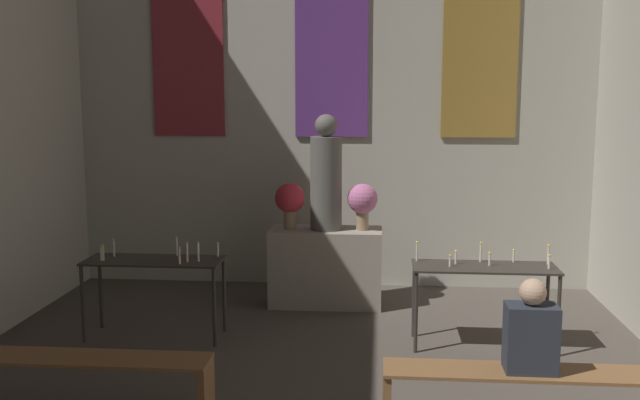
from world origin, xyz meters
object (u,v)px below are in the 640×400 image
(candle_rack_left, at_px, (154,269))
(candle_rack_right, at_px, (484,276))
(pew_back_right, at_px, (531,386))
(altar, at_px, (326,267))
(flower_vase_right, at_px, (362,201))
(statue, at_px, (326,177))
(pew_back_left, at_px, (72,370))
(person_seated, at_px, (531,332))
(flower_vase_left, at_px, (290,200))

(candle_rack_left, height_order, candle_rack_right, candle_rack_right)
(pew_back_right, bearing_deg, candle_rack_left, 152.67)
(altar, height_order, flower_vase_right, flower_vase_right)
(statue, xyz_separation_m, pew_back_left, (-1.70, -2.96, -1.14))
(statue, distance_m, candle_rack_left, 2.17)
(pew_back_right, xyz_separation_m, person_seated, (-0.02, 0.00, 0.40))
(pew_back_left, bearing_deg, flower_vase_left, 66.46)
(flower_vase_left, relative_size, person_seated, 0.78)
(candle_rack_right, relative_size, pew_back_right, 0.64)
(pew_back_left, bearing_deg, statue, 60.12)
(person_seated, bearing_deg, altar, 119.61)
(flower_vase_left, relative_size, candle_rack_right, 0.39)
(statue, bearing_deg, person_seated, -60.39)
(candle_rack_right, bearing_deg, flower_vase_right, 133.44)
(altar, height_order, candle_rack_left, candle_rack_left)
(candle_rack_right, distance_m, pew_back_right, 1.75)
(candle_rack_right, bearing_deg, altar, 141.89)
(flower_vase_left, distance_m, person_seated, 3.66)
(flower_vase_left, relative_size, pew_back_right, 0.25)
(statue, xyz_separation_m, person_seated, (1.68, -2.96, -0.74))
(candle_rack_left, relative_size, person_seated, 2.00)
(flower_vase_right, bearing_deg, person_seated, -66.76)
(flower_vase_left, bearing_deg, altar, 0.00)
(altar, bearing_deg, statue, 0.00)
(pew_back_left, bearing_deg, flower_vase_right, 54.49)
(flower_vase_right, bearing_deg, candle_rack_left, -147.95)
(candle_rack_left, height_order, pew_back_left, candle_rack_left)
(altar, xyz_separation_m, pew_back_right, (1.70, -2.96, -0.11))
(candle_rack_left, distance_m, pew_back_left, 1.75)
(pew_back_right, bearing_deg, statue, 119.88)
(statue, distance_m, flower_vase_left, 0.49)
(statue, relative_size, flower_vase_left, 2.47)
(pew_back_left, xyz_separation_m, person_seated, (3.38, 0.00, 0.40))
(statue, height_order, person_seated, statue)
(candle_rack_left, bearing_deg, statue, 38.22)
(flower_vase_left, distance_m, candle_rack_left, 1.80)
(statue, height_order, candle_rack_left, statue)
(flower_vase_left, height_order, pew_back_left, flower_vase_left)
(statue, bearing_deg, pew_back_right, -60.12)
(candle_rack_left, relative_size, pew_back_left, 0.64)
(candle_rack_left, height_order, person_seated, person_seated)
(flower_vase_right, distance_m, candle_rack_right, 1.80)
(altar, bearing_deg, flower_vase_left, 180.00)
(flower_vase_right, bearing_deg, flower_vase_left, 180.00)
(flower_vase_left, relative_size, pew_back_left, 0.25)
(altar, xyz_separation_m, pew_back_left, (-1.70, -2.96, -0.11))
(flower_vase_left, distance_m, candle_rack_right, 2.42)
(flower_vase_left, height_order, pew_back_right, flower_vase_left)
(statue, xyz_separation_m, pew_back_right, (1.70, -2.96, -1.14))
(altar, distance_m, pew_back_left, 3.42)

